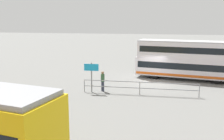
% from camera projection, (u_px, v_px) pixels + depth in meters
% --- Properties ---
extents(ground_plane, '(160.00, 160.00, 0.00)m').
position_uv_depth(ground_plane, '(151.00, 82.00, 25.86)').
color(ground_plane, slate).
extents(double_decker_bus, '(10.53, 4.04, 3.92)m').
position_uv_depth(double_decker_bus, '(188.00, 60.00, 26.81)').
color(double_decker_bus, silver).
rests_on(double_decker_bus, ground).
extents(pedestrian_near_railing, '(0.45, 0.45, 1.74)m').
position_uv_depth(pedestrian_near_railing, '(103.00, 80.00, 22.53)').
color(pedestrian_near_railing, '#33384C').
rests_on(pedestrian_near_railing, ground).
extents(pedestrian_railing, '(9.37, 0.34, 1.08)m').
position_uv_depth(pedestrian_railing, '(140.00, 86.00, 21.61)').
color(pedestrian_railing, gray).
rests_on(pedestrian_railing, ground).
extents(info_sign, '(1.21, 0.16, 2.51)m').
position_uv_depth(info_sign, '(91.00, 72.00, 22.14)').
color(info_sign, slate).
rests_on(info_sign, ground).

